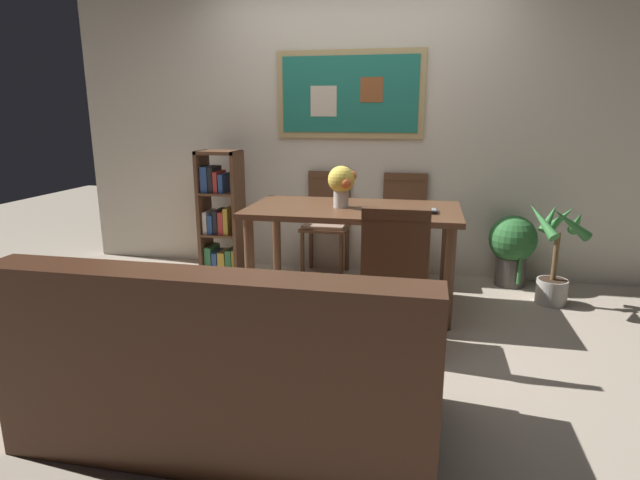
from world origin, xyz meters
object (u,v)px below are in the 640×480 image
Objects in this scene: leather_couch at (230,370)px; dining_table at (353,221)px; dining_chair_far_right at (404,218)px; flower_vase at (342,182)px; potted_ivy at (512,245)px; bookshelf at (221,220)px; dining_chair_far_left at (327,215)px; dining_chair_near_right at (395,268)px; tv_remote at (434,211)px; potted_palm at (555,260)px.

dining_table is at bearing 80.00° from leather_couch.
flower_vase reaches higher than dining_chair_far_right.
leather_couch is 3.01× the size of potted_ivy.
bookshelf is (-1.60, -0.21, -0.05)m from dining_chair_far_right.
dining_chair_near_right is at bearing -65.42° from dining_chair_far_left.
dining_table is at bearing 171.34° from tv_remote.
bookshelf reaches higher than potted_palm.
potted_palm is 2.65× the size of flower_vase.
potted_palm is (0.25, -0.41, 0.01)m from potted_ivy.
dining_table is 5.11× the size of flower_vase.
bookshelf reaches higher than potted_ivy.
dining_table is 1.40× the size of bookshelf.
tv_remote is (1.84, -0.64, 0.27)m from bookshelf.
dining_chair_near_right is (0.02, -1.53, 0.00)m from dining_chair_far_right.
flower_vase reaches higher than dining_table.
dining_chair_far_left is at bearing 178.28° from potted_ivy.
potted_palm is at bearing 23.10° from tv_remote.
dining_chair_far_left is 2.49m from leather_couch.
bookshelf is 1.96m from tv_remote.
dining_chair_near_right is (0.36, -0.77, -0.11)m from dining_table.
leather_couch is 5.97× the size of flower_vase.
bookshelf is (-1.62, 1.32, -0.05)m from dining_chair_near_right.
dining_chair_near_right is 1.14× the size of potted_palm.
potted_ivy is at bearing 28.40° from flower_vase.
potted_palm is at bearing -13.95° from dining_chair_far_left.
flower_vase reaches higher than dining_chair_far_left.
dining_chair_far_left is at bearing 90.81° from leather_couch.
dining_chair_far_right is 1.52× the size of potted_ivy.
leather_couch is at bearing -118.27° from tv_remote.
potted_palm is at bearing -21.52° from dining_chair_far_right.
bookshelf reaches higher than leather_couch.
dining_table is 1.69× the size of dining_chair_far_left.
potted_ivy is (1.58, -0.05, -0.19)m from dining_chair_far_left.
dining_chair_far_left is (-0.68, 0.00, 0.00)m from dining_chair_far_right.
flower_vase is at bearing -173.42° from dining_table.
leather_couch is 11.42× the size of tv_remote.
dining_chair_near_right is at bearing 55.09° from leather_couch.
dining_chair_near_right is 0.82× the size of bookshelf.
flower_vase is at bearing -151.60° from potted_ivy.
bookshelf is 2.51m from potted_ivy.
tv_remote is at bearing -74.34° from dining_chair_far_right.
leather_couch reaches higher than potted_palm.
bookshelf is at bearing 140.88° from dining_chair_near_right.
dining_chair_far_right is at bearing 75.48° from leather_couch.
flower_vase is at bearing 120.41° from dining_chair_near_right.
potted_palm is at bearing -58.88° from potted_ivy.
flower_vase is (-0.42, -0.77, 0.40)m from dining_chair_far_right.
bookshelf is at bearing 160.90° from tv_remote.
leather_couch is (-0.30, -1.72, -0.34)m from dining_table.
potted_ivy is at bearing 3.68° from bookshelf.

